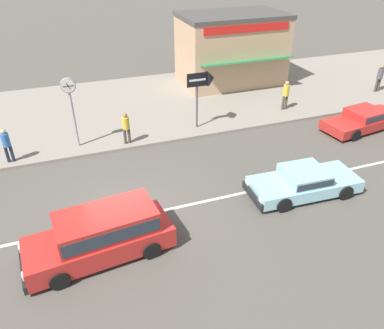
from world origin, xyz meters
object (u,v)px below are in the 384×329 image
(sedan_red_1, at_px, (364,119))
(street_clock, at_px, (70,96))
(pedestrian_near_clock, at_px, (286,93))
(minivan_red_2, at_px, (103,233))
(arrow_signboard, at_px, (207,81))
(pedestrian_by_shop, at_px, (380,76))
(pedestrian_mid_kerb, at_px, (6,143))
(sedan_pale_blue_3, at_px, (303,182))
(shopfront_mid_block, at_px, (231,49))
(pedestrian_far_end, at_px, (126,126))

(sedan_red_1, bearing_deg, street_clock, 168.81)
(sedan_red_1, distance_m, pedestrian_near_clock, 4.31)
(minivan_red_2, relative_size, arrow_signboard, 1.63)
(sedan_red_1, xyz_separation_m, pedestrian_by_shop, (4.40, 3.80, 0.62))
(pedestrian_near_clock, bearing_deg, pedestrian_mid_kerb, -176.09)
(sedan_pale_blue_3, relative_size, arrow_signboard, 1.52)
(shopfront_mid_block, bearing_deg, pedestrian_mid_kerb, -154.68)
(arrow_signboard, xyz_separation_m, pedestrian_mid_kerb, (-9.48, -0.47, -1.51))
(street_clock, xyz_separation_m, pedestrian_far_end, (2.25, -0.54, -1.57))
(street_clock, bearing_deg, pedestrian_near_clock, 2.44)
(minivan_red_2, xyz_separation_m, pedestrian_far_end, (2.11, 6.84, 0.21))
(street_clock, height_order, shopfront_mid_block, shopfront_mid_block)
(sedan_pale_blue_3, xyz_separation_m, arrow_signboard, (-1.41, 6.67, 2.05))
(sedan_pale_blue_3, relative_size, pedestrian_by_shop, 2.60)
(street_clock, xyz_separation_m, pedestrian_near_clock, (11.54, 0.49, -1.50))
(pedestrian_near_clock, relative_size, pedestrian_by_shop, 0.97)
(sedan_pale_blue_3, height_order, pedestrian_far_end, pedestrian_far_end)
(arrow_signboard, relative_size, pedestrian_far_end, 1.87)
(sedan_red_1, distance_m, street_clock, 14.66)
(pedestrian_by_shop, bearing_deg, pedestrian_mid_kerb, -176.07)
(pedestrian_near_clock, bearing_deg, sedan_red_1, -50.76)
(pedestrian_mid_kerb, bearing_deg, shopfront_mid_block, 25.32)
(street_clock, bearing_deg, minivan_red_2, -88.96)
(street_clock, bearing_deg, pedestrian_far_end, -13.47)
(sedan_pale_blue_3, distance_m, arrow_signboard, 7.12)
(pedestrian_far_end, bearing_deg, pedestrian_mid_kerb, 179.58)
(shopfront_mid_block, bearing_deg, sedan_red_1, -67.37)
(sedan_red_1, bearing_deg, shopfront_mid_block, 112.63)
(minivan_red_2, height_order, arrow_signboard, arrow_signboard)
(sedan_red_1, height_order, minivan_red_2, minivan_red_2)
(pedestrian_near_clock, relative_size, shopfront_mid_block, 0.25)
(pedestrian_mid_kerb, height_order, pedestrian_far_end, pedestrian_mid_kerb)
(sedan_red_1, relative_size, arrow_signboard, 1.64)
(arrow_signboard, height_order, pedestrian_near_clock, arrow_signboard)
(sedan_pale_blue_3, height_order, street_clock, street_clock)
(pedestrian_mid_kerb, bearing_deg, sedan_red_1, -7.68)
(pedestrian_near_clock, distance_m, shopfront_mid_block, 5.64)
(sedan_pale_blue_3, distance_m, street_clock, 10.60)
(minivan_red_2, bearing_deg, pedestrian_mid_kerb, 114.11)
(pedestrian_mid_kerb, bearing_deg, minivan_red_2, -65.89)
(arrow_signboard, distance_m, pedestrian_near_clock, 5.24)
(pedestrian_by_shop, bearing_deg, pedestrian_far_end, -174.70)
(arrow_signboard, bearing_deg, sedan_red_1, -19.87)
(sedan_pale_blue_3, xyz_separation_m, street_clock, (-7.94, 6.70, 2.09))
(minivan_red_2, distance_m, pedestrian_by_shop, 20.31)
(street_clock, bearing_deg, sedan_pale_blue_3, -40.17)
(pedestrian_near_clock, bearing_deg, shopfront_mid_block, 99.79)
(street_clock, distance_m, pedestrian_near_clock, 11.64)
(pedestrian_mid_kerb, bearing_deg, sedan_pale_blue_3, -29.68)
(sedan_red_1, xyz_separation_m, shopfront_mid_block, (-3.64, 8.72, 1.83))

